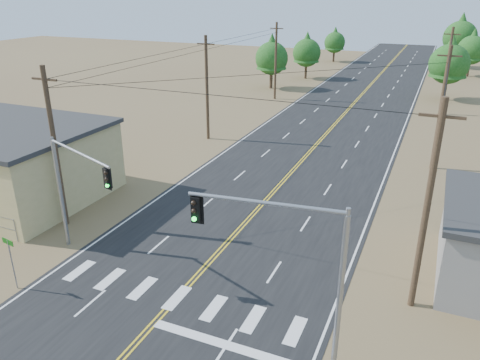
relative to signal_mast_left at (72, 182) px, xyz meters
The scene contains 16 objects.
road 22.24m from the signal_mast_left, 71.46° to the left, with size 15.00×200.00×0.02m, color black.
utility_pole_left_near 4.50m from the signal_mast_left, 143.42° to the left, with size 1.80×0.30×10.00m.
utility_pole_left_mid 22.94m from the signal_mast_left, 98.97° to the left, with size 1.80×0.30×10.00m.
utility_pole_left_far 42.81m from the signal_mast_left, 94.79° to the left, with size 1.80×0.30×10.00m.
utility_pole_right_near 17.64m from the signal_mast_left, ahead, with size 1.80×0.30×10.00m.
utility_pole_right_mid 28.59m from the signal_mast_left, 52.43° to the left, with size 1.80×0.30×10.00m.
utility_pole_right_far 46.08m from the signal_mast_left, 67.78° to the left, with size 1.80×0.30×10.00m.
signal_mast_left is the anchor object (origin of this frame).
signal_mast_right 13.53m from the signal_mast_left, 12.57° to the right, with size 5.98×1.06×7.01m.
street_sign 4.71m from the signal_mast_left, 102.92° to the right, with size 0.82×0.17×2.79m.
tree_left_near 49.85m from the signal_mast_left, 97.56° to the left, with size 4.83×4.83×8.04m.
tree_left_mid 59.79m from the signal_mast_left, 93.92° to the left, with size 4.56×4.56×7.60m.
tree_left_far 80.84m from the signal_mast_left, 92.97° to the left, with size 4.17×4.17×6.95m.
tree_right_near 54.14m from the signal_mast_left, 70.97° to the left, with size 5.18×5.18×8.63m.
tree_right_mid 75.51m from the signal_mast_left, 73.91° to the left, with size 4.78×4.78×7.97m.
tree_right_far 84.32m from the signal_mast_left, 77.02° to the left, with size 6.04×6.04×10.07m.
Camera 1 is at (10.31, -8.11, 13.96)m, focal length 35.00 mm.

